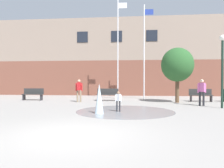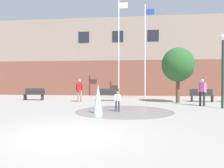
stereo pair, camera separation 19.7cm
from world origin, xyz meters
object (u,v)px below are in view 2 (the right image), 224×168
adult_near_bench (202,90)px  lamp_post_right_lane (223,60)px  park_bench_far_left (34,94)px  adult_in_red (79,89)px  child_with_pink_shirt (117,100)px  flagpole_right (145,49)px  street_tree_near_building (178,65)px  park_bench_near_trashcan (108,94)px  park_bench_far_right (202,95)px  flagpole_left (119,46)px

adult_near_bench → lamp_post_right_lane: size_ratio=0.40×
park_bench_far_left → adult_near_bench: (11.80, -2.61, 0.45)m
park_bench_far_left → adult_in_red: 4.08m
child_with_pink_shirt → flagpole_right: bearing=-70.9°
child_with_pink_shirt → adult_near_bench: size_ratio=0.62×
park_bench_far_left → street_tree_near_building: 10.96m
lamp_post_right_lane → child_with_pink_shirt: bearing=-161.4°
child_with_pink_shirt → adult_near_bench: (4.79, 2.93, 0.35)m
park_bench_near_trashcan → lamp_post_right_lane: 8.06m
park_bench_far_left → child_with_pink_shirt: (7.01, -5.54, 0.10)m
adult_in_red → adult_near_bench: same height
adult_in_red → child_with_pink_shirt: (3.10, -4.46, -0.35)m
park_bench_far_right → child_with_pink_shirt: size_ratio=1.62×
adult_near_bench → flagpole_left: bearing=177.5°
adult_near_bench → lamp_post_right_lane: 2.12m
park_bench_far_left → adult_in_red: (3.91, -1.08, 0.45)m
park_bench_near_trashcan → child_with_pink_shirt: child_with_pink_shirt is taller
street_tree_near_building → adult_near_bench: bearing=-59.3°
adult_near_bench → lamp_post_right_lane: bearing=-15.7°
park_bench_far_left → flagpole_right: 9.59m
lamp_post_right_lane → flagpole_right: bearing=124.5°
adult_in_red → child_with_pink_shirt: adult_in_red is taller
park_bench_far_left → street_tree_near_building: (10.72, -0.79, 2.11)m
park_bench_near_trashcan → street_tree_near_building: street_tree_near_building is taller
flagpole_left → park_bench_far_left: bearing=-162.2°
park_bench_far_left → flagpole_right: flagpole_right is taller
park_bench_far_left → flagpole_left: size_ratio=0.19×
adult_in_red → lamp_post_right_lane: lamp_post_right_lane is taller
adult_in_red → street_tree_near_building: size_ratio=0.42×
adult_near_bench → lamp_post_right_lane: (0.76, -1.06, 1.67)m
child_with_pink_shirt → street_tree_near_building: street_tree_near_building is taller
park_bench_near_trashcan → adult_in_red: size_ratio=1.01×
park_bench_near_trashcan → adult_near_bench: bearing=-24.7°
child_with_pink_shirt → flagpole_left: bearing=-54.7°
park_bench_far_right → child_with_pink_shirt: bearing=-134.2°
park_bench_near_trashcan → lamp_post_right_lane: (6.77, -3.82, 2.13)m
street_tree_near_building → park_bench_far_right: bearing=27.5°
child_with_pink_shirt → street_tree_near_building: (3.71, 4.75, 2.01)m
child_with_pink_shirt → lamp_post_right_lane: lamp_post_right_lane is taller
park_bench_far_left → flagpole_right: (8.62, 2.07, 3.65)m
lamp_post_right_lane → park_bench_near_trashcan: bearing=150.6°
park_bench_near_trashcan → flagpole_right: bearing=34.2°
park_bench_far_right → child_with_pink_shirt: 7.96m
flagpole_left → adult_in_red: bearing=-128.8°
lamp_post_right_lane → flagpole_left: bearing=136.8°
child_with_pink_shirt → flagpole_left: flagpole_left is taller
adult_near_bench → street_tree_near_building: bearing=159.3°
park_bench_far_right → adult_near_bench: adult_near_bench is taller
flagpole_left → street_tree_near_building: 5.47m
lamp_post_right_lane → adult_in_red: bearing=163.3°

